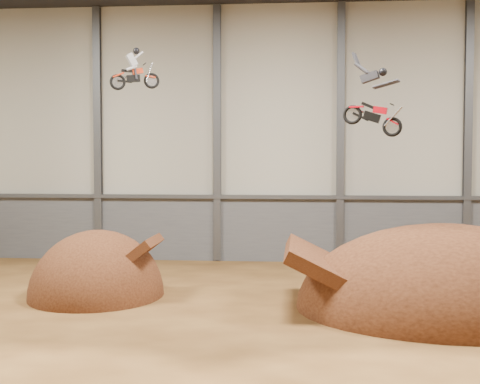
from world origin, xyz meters
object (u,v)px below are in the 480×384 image
object	(u,v)px
landing_ramp	(445,310)
fmx_rider_a	(135,67)
takeoff_ramp	(97,296)
fmx_rider_b	(369,95)

from	to	relation	value
landing_ramp	fmx_rider_a	xyz separation A→B (m)	(-12.40, 2.55, 9.52)
takeoff_ramp	fmx_rider_b	size ratio (longest dim) A/B	2.14
fmx_rider_a	fmx_rider_b	size ratio (longest dim) A/B	0.71
fmx_rider_a	takeoff_ramp	bearing A→B (deg)	-158.89
takeoff_ramp	fmx_rider_b	xyz separation A→B (m)	(10.79, -1.96, 7.96)
takeoff_ramp	fmx_rider_b	distance (m)	13.55
fmx_rider_a	fmx_rider_b	world-z (taller)	fmx_rider_a
takeoff_ramp	fmx_rider_a	bearing A→B (deg)	43.54
landing_ramp	fmx_rider_a	world-z (taller)	fmx_rider_a
takeoff_ramp	fmx_rider_a	world-z (taller)	fmx_rider_a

